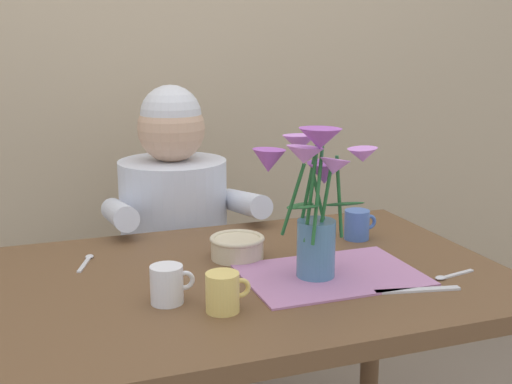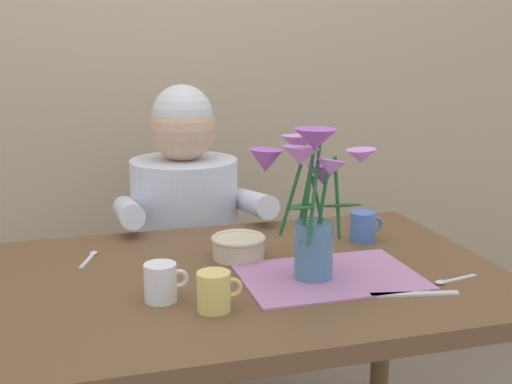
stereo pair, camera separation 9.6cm
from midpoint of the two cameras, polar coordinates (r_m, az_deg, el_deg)
The scene contains 12 objects.
wood_panel_backdrop at distance 2.43m, azimuth -6.48°, elevation 12.86°, with size 4.00×0.10×2.50m, color tan.
dining_table at distance 1.54m, azimuth 0.80°, elevation -10.63°, with size 1.20×0.80×0.74m.
seated_person at distance 2.12m, azimuth -4.91°, elevation -6.15°, with size 0.45×0.47×1.14m.
striped_placemat at distance 1.49m, azimuth 8.37°, elevation -7.43°, with size 0.40×0.28×0.01m, color #B275A3.
flower_vase at distance 1.41m, azimuth 6.88°, elevation -0.12°, with size 0.28×0.22×0.35m.
ceramic_bowl at distance 1.60m, azimuth 0.16°, elevation -4.83°, with size 0.14×0.14×0.06m.
dinner_knife at distance 1.43m, azimuth 15.78°, elevation -8.73°, with size 0.19×0.02×0.01m, color silver.
tea_cup at distance 1.35m, azimuth -6.38°, elevation -7.98°, with size 0.09×0.07×0.08m.
ceramic_mug at distance 1.76m, azimuth 11.04°, elevation -3.03°, with size 0.09×0.07×0.08m.
coffee_cup at distance 1.29m, azimuth -1.56°, elevation -8.82°, with size 0.09×0.07×0.08m.
spoon_0 at distance 1.64m, azimuth -12.86°, elevation -5.64°, with size 0.05×0.12×0.01m.
spoon_1 at distance 1.53m, azimuth 18.52°, elevation -7.48°, with size 0.12×0.04×0.01m.
Camera 2 is at (-0.36, -1.36, 1.27)m, focal length 45.07 mm.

